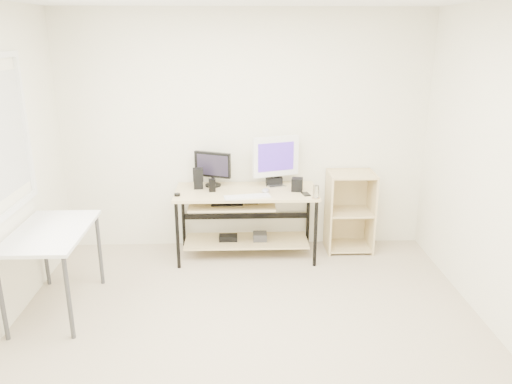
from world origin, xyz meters
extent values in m
cube|color=#BDAD92|center=(0.00, 0.00, -0.01)|extent=(4.00, 4.00, 0.01)
cube|color=white|center=(0.00, 2.00, 1.30)|extent=(4.00, 0.01, 2.60)
cube|color=white|center=(0.00, -2.00, 1.30)|extent=(4.00, 0.01, 2.60)
cube|color=beige|center=(0.00, 1.66, 0.73)|extent=(1.50, 0.65, 0.03)
cube|color=beige|center=(-0.15, 1.60, 0.62)|extent=(0.90, 0.49, 0.02)
cube|color=beige|center=(0.00, 1.71, 0.15)|extent=(1.35, 0.46, 0.02)
cube|color=black|center=(-0.20, 1.60, 0.64)|extent=(0.33, 0.22, 0.01)
cylinder|color=black|center=(0.05, 1.55, 0.64)|extent=(0.14, 0.01, 0.01)
cube|color=#3C3C3E|center=(0.15, 1.71, 0.20)|extent=(0.15, 0.15, 0.08)
cube|color=black|center=(-0.20, 1.71, 0.19)|extent=(0.20, 0.12, 0.06)
cylinder|color=black|center=(-0.71, 1.37, 0.36)|extent=(0.04, 0.04, 0.72)
cylinder|color=black|center=(-0.71, 1.94, 0.36)|extent=(0.04, 0.04, 0.72)
cylinder|color=black|center=(0.71, 1.37, 0.36)|extent=(0.04, 0.04, 0.72)
cylinder|color=black|center=(0.71, 1.94, 0.36)|extent=(0.04, 0.04, 0.72)
cube|color=white|center=(-1.68, 0.60, 0.73)|extent=(0.60, 1.00, 0.03)
cylinder|color=#3C3C3E|center=(-1.94, 0.14, 0.36)|extent=(0.04, 0.04, 0.72)
cylinder|color=#3C3C3E|center=(-1.94, 1.06, 0.36)|extent=(0.04, 0.04, 0.72)
cylinder|color=#3C3C3E|center=(-1.42, 0.14, 0.36)|extent=(0.04, 0.04, 0.72)
cylinder|color=#3C3C3E|center=(-1.42, 1.06, 0.36)|extent=(0.04, 0.04, 0.72)
cube|color=beige|center=(0.91, 1.78, 0.45)|extent=(0.02, 0.40, 0.90)
cube|color=beige|center=(1.39, 1.78, 0.45)|extent=(0.02, 0.40, 0.90)
cube|color=beige|center=(1.15, 1.97, 0.45)|extent=(0.50, 0.02, 0.90)
cube|color=beige|center=(1.15, 1.78, 0.04)|extent=(0.46, 0.38, 0.02)
cube|color=beige|center=(1.15, 1.78, 0.45)|extent=(0.46, 0.38, 0.02)
cube|color=beige|center=(1.15, 1.78, 0.88)|extent=(0.46, 0.38, 0.02)
cylinder|color=black|center=(-0.36, 1.83, 0.76)|extent=(0.17, 0.17, 0.02)
cylinder|color=black|center=(-0.36, 1.83, 0.81)|extent=(0.04, 0.04, 0.09)
cube|color=black|center=(-0.36, 1.83, 0.99)|extent=(0.40, 0.20, 0.27)
cube|color=black|center=(-0.36, 1.81, 0.99)|extent=(0.33, 0.14, 0.22)
cube|color=silver|center=(0.32, 1.81, 0.76)|extent=(0.18, 0.16, 0.02)
cylinder|color=silver|center=(0.32, 1.81, 0.82)|extent=(0.05, 0.05, 0.10)
cube|color=white|center=(0.32, 1.81, 1.08)|extent=(0.50, 0.21, 0.43)
cube|color=#4D29B1|center=(0.32, 1.78, 1.08)|extent=(0.41, 0.14, 0.34)
cube|color=white|center=(0.01, 1.42, 0.76)|extent=(0.48, 0.21, 0.02)
ellipsoid|color=#B2B2B7|center=(0.20, 1.58, 0.77)|extent=(0.10, 0.14, 0.04)
cube|color=black|center=(0.31, 1.83, 0.79)|extent=(0.18, 0.09, 0.09)
cube|color=black|center=(-0.51, 1.75, 0.79)|extent=(0.11, 0.11, 0.09)
cube|color=black|center=(-0.51, 1.75, 0.90)|extent=(0.12, 0.12, 0.13)
cube|color=black|center=(0.54, 1.63, 0.82)|extent=(0.13, 0.13, 0.14)
cube|color=black|center=(-0.36, 1.63, 0.82)|extent=(0.08, 0.05, 0.14)
cylinder|color=black|center=(-0.71, 1.50, 0.76)|extent=(0.08, 0.08, 0.03)
cube|color=black|center=(0.61, 1.50, 0.75)|extent=(0.09, 0.14, 0.01)
cylinder|color=olive|center=(0.70, 1.38, 0.75)|extent=(0.09, 0.09, 0.01)
cylinder|color=white|center=(0.70, 1.38, 0.82)|extent=(0.07, 0.07, 0.12)
camera|label=1|loc=(-0.07, -3.38, 2.35)|focal=35.00mm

